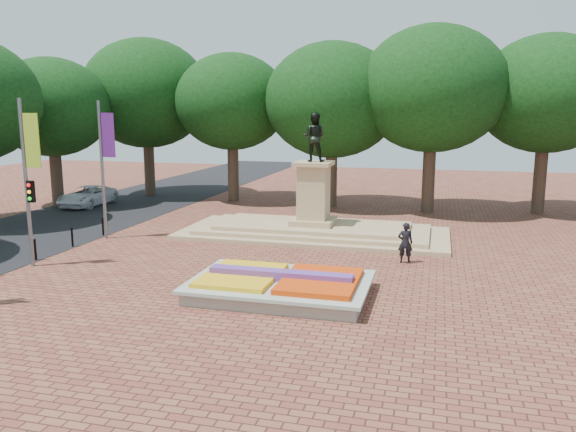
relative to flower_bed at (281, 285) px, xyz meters
The scene contains 9 objects.
ground 2.28m from the flower_bed, 117.19° to the left, with size 90.00×90.00×0.00m, color brown.
asphalt_street 17.49m from the flower_bed, 156.41° to the left, with size 9.00×90.00×0.02m, color black.
flower_bed is the anchor object (origin of this frame).
monument 10.07m from the flower_bed, 95.87° to the left, with size 14.00×6.00×6.40m.
tree_row_back 21.01m from the flower_bed, 86.26° to the left, with size 44.80×8.80×10.43m.
banner_poles 11.66m from the flower_bed, behind, with size 0.88×11.17×7.00m.
bollard_row 11.74m from the flower_bed, behind, with size 0.12×13.12×0.98m.
van 23.70m from the flower_bed, 140.23° to the left, with size 2.28×4.95×1.38m, color white.
pedestrian 6.90m from the flower_bed, 54.41° to the left, with size 0.65×0.43×1.78m, color black.
Camera 1 is at (6.21, -20.46, 6.46)m, focal length 35.00 mm.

